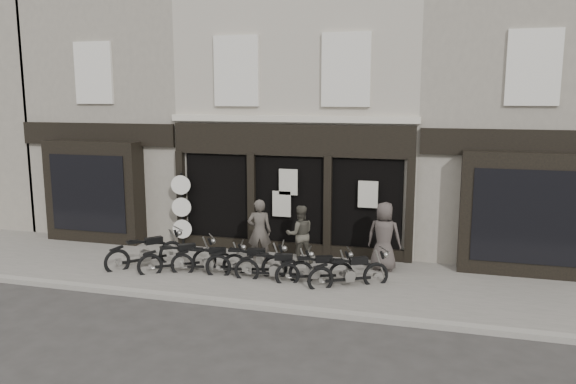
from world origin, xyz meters
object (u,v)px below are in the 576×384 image
(man_centre, at_px, (300,234))
(man_right, at_px, (384,236))
(motorcycle_5, at_px, (315,272))
(man_left, at_px, (259,231))
(motorcycle_3, at_px, (247,265))
(motorcycle_0, at_px, (146,255))
(advert_sign_post, at_px, (182,213))
(motorcycle_1, at_px, (179,261))
(motorcycle_4, at_px, (275,270))
(motorcycle_2, at_px, (210,263))
(motorcycle_6, at_px, (349,275))

(man_centre, xyz_separation_m, man_right, (2.31, -0.03, 0.11))
(motorcycle_5, height_order, man_right, man_right)
(motorcycle_5, distance_m, man_left, 2.26)
(man_left, bearing_deg, motorcycle_3, 77.41)
(motorcycle_5, bearing_deg, motorcycle_0, 157.76)
(motorcycle_0, xyz_separation_m, advert_sign_post, (0.10, 2.04, 0.75))
(motorcycle_1, bearing_deg, motorcycle_4, -36.41)
(motorcycle_5, bearing_deg, motorcycle_2, 159.17)
(motorcycle_0, bearing_deg, motorcycle_1, -59.68)
(motorcycle_6, bearing_deg, advert_sign_post, 128.73)
(man_right, height_order, advert_sign_post, advert_sign_post)
(advert_sign_post, bearing_deg, motorcycle_3, -52.29)
(motorcycle_2, height_order, man_left, man_left)
(motorcycle_1, distance_m, advert_sign_post, 2.55)
(man_left, bearing_deg, advert_sign_post, -34.41)
(motorcycle_1, relative_size, advert_sign_post, 0.75)
(motorcycle_2, bearing_deg, motorcycle_4, -17.92)
(motorcycle_1, height_order, man_centre, man_centre)
(motorcycle_5, relative_size, man_right, 1.02)
(motorcycle_2, distance_m, man_centre, 2.61)
(motorcycle_5, bearing_deg, man_right, 22.47)
(man_right, bearing_deg, man_centre, 5.62)
(motorcycle_2, bearing_deg, advert_sign_post, 115.43)
(motorcycle_3, xyz_separation_m, motorcycle_4, (0.78, -0.12, -0.02))
(man_centre, relative_size, man_right, 0.88)
(motorcycle_2, height_order, motorcycle_6, motorcycle_6)
(motorcycle_1, bearing_deg, advert_sign_post, 77.49)
(motorcycle_0, height_order, motorcycle_4, motorcycle_0)
(motorcycle_1, relative_size, motorcycle_4, 0.89)
(motorcycle_4, xyz_separation_m, man_centre, (0.23, 1.61, 0.54))
(motorcycle_6, distance_m, man_right, 1.77)
(man_centre, distance_m, advert_sign_post, 3.94)
(motorcycle_2, distance_m, motorcycle_5, 2.84)
(advert_sign_post, bearing_deg, motorcycle_1, -82.18)
(motorcycle_1, bearing_deg, motorcycle_3, -32.84)
(motorcycle_5, xyz_separation_m, advert_sign_post, (-4.66, 2.12, 0.80))
(man_centre, bearing_deg, advert_sign_post, -33.94)
(motorcycle_2, height_order, motorcycle_5, motorcycle_2)
(man_left, xyz_separation_m, man_right, (3.36, 0.33, 0.02))
(motorcycle_0, height_order, motorcycle_2, motorcycle_0)
(motorcycle_3, xyz_separation_m, man_left, (-0.05, 1.13, 0.62))
(motorcycle_2, height_order, man_right, man_right)
(motorcycle_4, relative_size, advert_sign_post, 0.84)
(motorcycle_3, height_order, motorcycle_5, motorcycle_3)
(motorcycle_5, distance_m, man_right, 2.21)
(motorcycle_5, relative_size, motorcycle_6, 0.99)
(motorcycle_0, bearing_deg, man_centre, -30.44)
(motorcycle_1, bearing_deg, man_right, -19.45)
(man_left, distance_m, man_centre, 1.12)
(motorcycle_6, relative_size, man_centre, 1.17)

